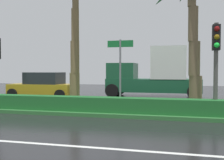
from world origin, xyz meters
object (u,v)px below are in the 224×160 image
Objects in this scene: street_name_sign at (120,65)px; traffic_signal_median_right at (216,52)px; box_truck_lead at (155,75)px; car_in_traffic_leading at (43,86)px.

traffic_signal_median_right is at bearing -4.61° from street_name_sign.
traffic_signal_median_right reaches higher than street_name_sign.
traffic_signal_median_right is 8.87m from box_truck_lead.
box_truck_lead is at bearing 84.92° from street_name_sign.
street_name_sign is 8.01m from box_truck_lead.
car_in_traffic_leading is (-10.05, 5.32, -1.73)m from traffic_signal_median_right.
traffic_signal_median_right reaches higher than box_truck_lead.
street_name_sign is at bearing 175.39° from traffic_signal_median_right.
street_name_sign is (-3.76, 0.30, -0.48)m from traffic_signal_median_right.
car_in_traffic_leading is at bearing 152.10° from traffic_signal_median_right.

